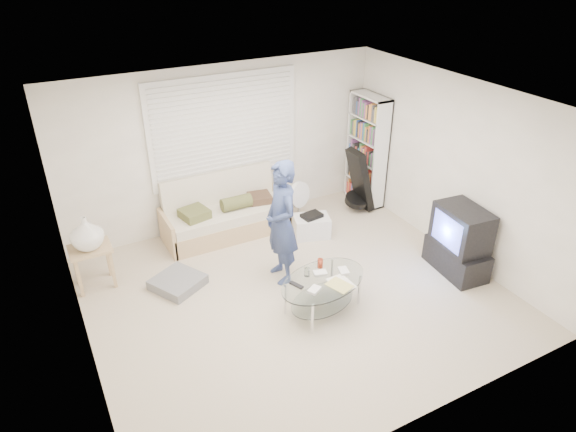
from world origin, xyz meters
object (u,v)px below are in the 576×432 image
futon_sofa (226,215)px  tv_unit (459,241)px  bookshelf (367,150)px  coffee_table (323,285)px

futon_sofa → tv_unit: size_ratio=1.99×
tv_unit → futon_sofa: bearing=134.6°
futon_sofa → bookshelf: 2.60m
tv_unit → coffee_table: size_ratio=0.72×
futon_sofa → tv_unit: (2.39, -2.43, 0.16)m
futon_sofa → coffee_table: bearing=-81.2°
futon_sofa → coffee_table: futon_sofa is taller
futon_sofa → coffee_table: 2.30m
bookshelf → tv_unit: bookshelf is taller
bookshelf → tv_unit: (-0.13, -2.34, -0.46)m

